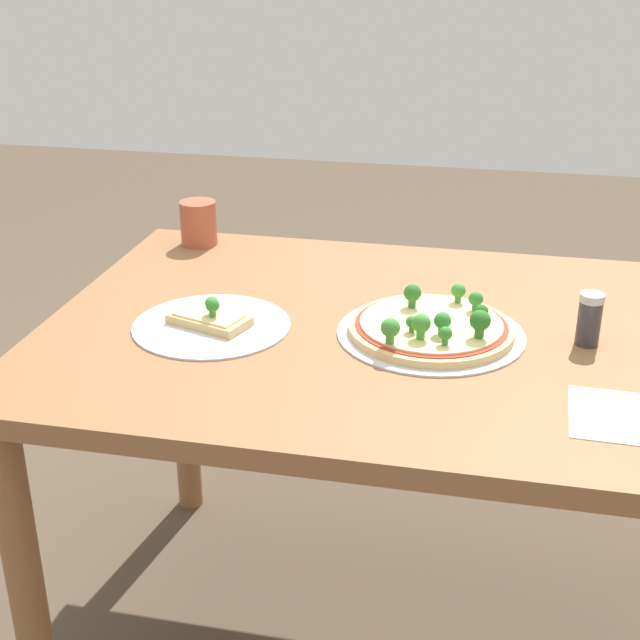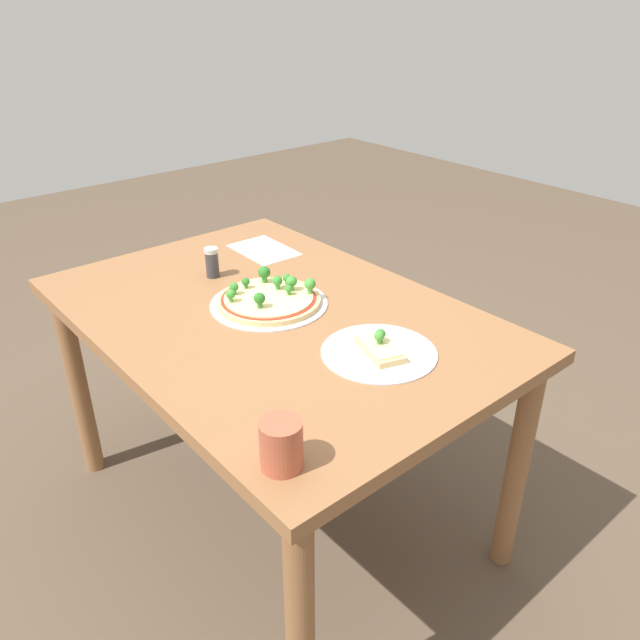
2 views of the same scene
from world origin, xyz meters
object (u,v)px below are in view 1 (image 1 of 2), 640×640
at_px(pizza_tray_whole, 432,327).
at_px(pizza_tray_slice, 211,322).
at_px(condiment_shaker, 589,318).
at_px(dining_table, 407,373).
at_px(drinking_cup, 199,223).

distance_m(pizza_tray_whole, pizza_tray_slice, 0.39).
xyz_separation_m(pizza_tray_slice, condiment_shaker, (0.64, 0.07, 0.04)).
bearing_deg(pizza_tray_slice, dining_table, 10.65).
distance_m(dining_table, pizza_tray_whole, 0.11).
bearing_deg(pizza_tray_whole, condiment_shaker, 5.14).
bearing_deg(pizza_tray_slice, condiment_shaker, 5.94).
distance_m(dining_table, drinking_cup, 0.63).
xyz_separation_m(dining_table, pizza_tray_slice, (-0.34, -0.06, 0.10)).
bearing_deg(condiment_shaker, drinking_cup, 156.53).
bearing_deg(dining_table, pizza_tray_whole, -26.13).
xyz_separation_m(dining_table, condiment_shaker, (0.30, 0.00, 0.13)).
bearing_deg(pizza_tray_whole, pizza_tray_slice, -173.53).
height_order(pizza_tray_slice, condiment_shaker, condiment_shaker).
distance_m(dining_table, pizza_tray_slice, 0.36).
height_order(drinking_cup, condiment_shaker, drinking_cup).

